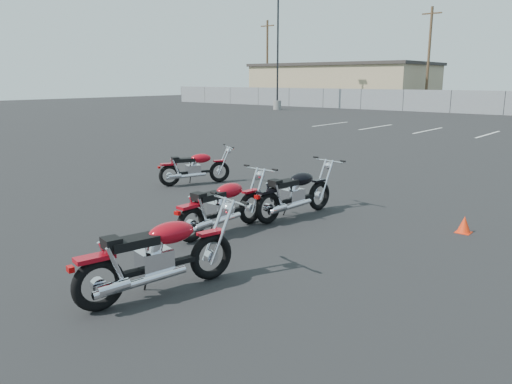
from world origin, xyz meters
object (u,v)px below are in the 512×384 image
Objects in this scene: motorcycle_second_black at (295,193)px; motorcycle_rear_red at (158,256)px; motorcycle_front_red at (195,168)px; motorcycle_third_red at (223,206)px.

motorcycle_rear_red reaches higher than motorcycle_second_black.
motorcycle_rear_red is at bearing -47.31° from motorcycle_front_red.
motorcycle_front_red is 0.88× the size of motorcycle_third_red.
motorcycle_third_red is (3.42, -2.57, 0.04)m from motorcycle_front_red.
motorcycle_second_black is at bearing 77.09° from motorcycle_third_red.
motorcycle_rear_red is at bearing -63.97° from motorcycle_third_red.
motorcycle_third_red is at bearing 116.03° from motorcycle_rear_red.
motorcycle_front_red is 0.87× the size of motorcycle_second_black.
motorcycle_rear_red reaches higher than motorcycle_front_red.
motorcycle_second_black is 4.17m from motorcycle_rear_red.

